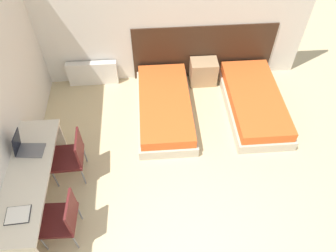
{
  "coord_description": "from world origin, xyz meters",
  "views": [
    {
      "loc": [
        -0.25,
        -1.08,
        4.41
      ],
      "look_at": [
        0.0,
        2.19,
        0.55
      ],
      "focal_mm": 35.0,
      "sensor_mm": 36.0,
      "label": 1
    }
  ],
  "objects": [
    {
      "name": "wall_back",
      "position": [
        0.0,
        4.01,
        1.35
      ],
      "size": [
        5.37,
        0.05,
        2.7
      ],
      "color": "silver",
      "rests_on": "ground_plane"
    },
    {
      "name": "headboard_panel",
      "position": [
        0.81,
        3.98,
        0.57
      ],
      "size": [
        2.68,
        0.03,
        1.13
      ],
      "color": "#382316",
      "rests_on": "ground_plane"
    },
    {
      "name": "bed_near_window",
      "position": [
        0.0,
        2.95,
        0.18
      ],
      "size": [
        0.97,
        1.98,
        0.37
      ],
      "color": "beige",
      "rests_on": "ground_plane"
    },
    {
      "name": "bed_near_door",
      "position": [
        1.62,
        2.95,
        0.18
      ],
      "size": [
        0.97,
        1.98,
        0.37
      ],
      "color": "beige",
      "rests_on": "ground_plane"
    },
    {
      "name": "nightstand",
      "position": [
        0.81,
        3.77,
        0.25
      ],
      "size": [
        0.51,
        0.35,
        0.5
      ],
      "color": "tan",
      "rests_on": "ground_plane"
    },
    {
      "name": "radiator",
      "position": [
        -1.33,
        3.89,
        0.25
      ],
      "size": [
        0.95,
        0.12,
        0.5
      ],
      "color": "silver",
      "rests_on": "ground_plane"
    },
    {
      "name": "desk",
      "position": [
        -1.9,
        1.31,
        0.59
      ],
      "size": [
        0.57,
        1.92,
        0.77
      ],
      "color": "beige",
      "rests_on": "ground_plane"
    },
    {
      "name": "chair_near_laptop",
      "position": [
        -1.46,
        1.8,
        0.48
      ],
      "size": [
        0.49,
        0.49,
        0.87
      ],
      "rotation": [
        0.0,
        0.0,
        0.03
      ],
      "color": "#511919",
      "rests_on": "ground_plane"
    },
    {
      "name": "chair_near_notebook",
      "position": [
        -1.46,
        0.82,
        0.48
      ],
      "size": [
        0.48,
        0.48,
        0.87
      ],
      "rotation": [
        0.0,
        0.0,
        -0.03
      ],
      "color": "#511919",
      "rests_on": "ground_plane"
    },
    {
      "name": "laptop",
      "position": [
        -1.97,
        1.71,
        0.84
      ],
      "size": [
        0.38,
        0.27,
        0.36
      ],
      "rotation": [
        0.0,
        0.0,
        -0.09
      ],
      "color": "slate",
      "rests_on": "desk"
    },
    {
      "name": "open_notebook",
      "position": [
        -1.9,
        0.76,
        0.78
      ],
      "size": [
        0.3,
        0.25,
        0.02
      ],
      "rotation": [
        0.0,
        0.0,
        0.05
      ],
      "color": "black",
      "rests_on": "desk"
    }
  ]
}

